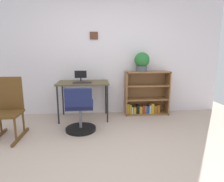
% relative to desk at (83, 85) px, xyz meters
% --- Properties ---
extents(ground_plane, '(6.24, 6.24, 0.00)m').
position_rel_desk_xyz_m(ground_plane, '(0.41, -1.75, -0.69)').
color(ground_plane, '#B59E8F').
extents(wall_back, '(5.20, 0.12, 2.50)m').
position_rel_desk_xyz_m(wall_back, '(0.41, 0.40, 0.56)').
color(wall_back, silver).
rests_on(wall_back, ground_plane).
extents(desk, '(1.01, 0.63, 0.76)m').
position_rel_desk_xyz_m(desk, '(0.00, 0.00, 0.00)').
color(desk, brown).
rests_on(desk, ground_plane).
extents(monitor, '(0.23, 0.17, 0.22)m').
position_rel_desk_xyz_m(monitor, '(-0.05, 0.04, 0.16)').
color(monitor, '#262628').
rests_on(monitor, desk).
extents(keyboard, '(0.35, 0.14, 0.02)m').
position_rel_desk_xyz_m(keyboard, '(-0.01, -0.14, 0.07)').
color(keyboard, '#2B2129').
rests_on(keyboard, desk).
extents(office_chair, '(0.52, 0.55, 0.79)m').
position_rel_desk_xyz_m(office_chair, '(-0.02, -0.68, -0.35)').
color(office_chair, black).
rests_on(office_chair, ground_plane).
extents(rocking_chair, '(0.42, 0.64, 0.95)m').
position_rel_desk_xyz_m(rocking_chair, '(-1.13, -0.76, -0.22)').
color(rocking_chair, '#583818').
rests_on(rocking_chair, ground_plane).
extents(bookshelf_low, '(0.94, 0.30, 0.94)m').
position_rel_desk_xyz_m(bookshelf_low, '(1.33, 0.21, -0.28)').
color(bookshelf_low, brown).
rests_on(bookshelf_low, ground_plane).
extents(potted_plant_on_shelf, '(0.31, 0.31, 0.40)m').
position_rel_desk_xyz_m(potted_plant_on_shelf, '(1.21, 0.15, 0.45)').
color(potted_plant_on_shelf, '#474C51').
rests_on(potted_plant_on_shelf, bookshelf_low).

